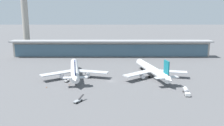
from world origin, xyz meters
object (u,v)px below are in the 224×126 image
(airliner_centre_stand, at_px, (153,70))
(service_truck_near_nose_white, at_px, (68,81))
(control_tower, at_px, (25,8))
(safety_cone_bravo, at_px, (47,87))
(service_truck_under_wing_grey, at_px, (79,100))
(safety_cone_alpha, at_px, (70,85))
(airliner_left_stand, at_px, (76,70))
(service_truck_mid_apron_white, at_px, (187,91))

(airliner_centre_stand, distance_m, service_truck_near_nose_white, 54.40)
(control_tower, xyz_separation_m, safety_cone_bravo, (50.75, -115.94, -44.13))
(airliner_centre_stand, xyz_separation_m, service_truck_under_wing_grey, (-41.86, -43.21, -3.86))
(service_truck_near_nose_white, bearing_deg, control_tower, 119.73)
(safety_cone_alpha, bearing_deg, airliner_centre_stand, 18.78)
(airliner_centre_stand, bearing_deg, safety_cone_bravo, -160.84)
(control_tower, bearing_deg, service_truck_near_nose_white, -60.27)
(airliner_left_stand, relative_size, airliner_centre_stand, 1.01)
(control_tower, distance_m, safety_cone_alpha, 135.23)
(service_truck_near_nose_white, distance_m, control_tower, 128.81)
(service_truck_mid_apron_white, distance_m, control_tower, 183.23)
(airliner_centre_stand, relative_size, service_truck_near_nose_white, 16.85)
(airliner_centre_stand, relative_size, safety_cone_bravo, 78.83)
(airliner_left_stand, bearing_deg, service_truck_near_nose_white, -105.65)
(control_tower, xyz_separation_m, safety_cone_alpha, (62.57, -111.46, -44.13))
(service_truck_mid_apron_white, bearing_deg, safety_cone_bravo, 171.90)
(service_truck_under_wing_grey, bearing_deg, service_truck_near_nose_white, 109.32)
(airliner_centre_stand, xyz_separation_m, safety_cone_alpha, (-50.68, -17.24, -4.35))
(service_truck_near_nose_white, bearing_deg, service_truck_under_wing_grey, -70.68)
(airliner_centre_stand, height_order, service_truck_near_nose_white, airliner_centre_stand)
(service_truck_under_wing_grey, xyz_separation_m, safety_cone_alpha, (-8.82, 25.98, -0.49))
(service_truck_mid_apron_white, bearing_deg, airliner_left_stand, 152.43)
(service_truck_under_wing_grey, height_order, control_tower, control_tower)
(control_tower, relative_size, safety_cone_bravo, 116.96)
(airliner_centre_stand, bearing_deg, control_tower, 140.24)
(service_truck_mid_apron_white, bearing_deg, service_truck_near_nose_white, 161.94)
(service_truck_near_nose_white, xyz_separation_m, safety_cone_alpha, (2.46, -6.20, -0.56))
(service_truck_mid_apron_white, distance_m, safety_cone_bravo, 75.44)
(service_truck_under_wing_grey, relative_size, safety_cone_bravo, 9.27)
(service_truck_mid_apron_white, relative_size, control_tower, 0.11)
(control_tower, distance_m, safety_cone_bravo, 134.04)
(airliner_left_stand, distance_m, airliner_centre_stand, 50.01)
(airliner_left_stand, xyz_separation_m, safety_cone_bravo, (-12.50, -21.84, -4.35))
(airliner_left_stand, xyz_separation_m, service_truck_near_nose_white, (-3.13, -11.16, -3.80))
(service_truck_mid_apron_white, xyz_separation_m, control_tower, (-125.42, 126.56, 42.74))
(safety_cone_alpha, bearing_deg, safety_cone_bravo, -159.24)
(service_truck_near_nose_white, bearing_deg, safety_cone_alpha, -68.36)
(control_tower, bearing_deg, service_truck_mid_apron_white, -45.26)
(service_truck_near_nose_white, distance_m, safety_cone_alpha, 6.69)
(service_truck_near_nose_white, height_order, control_tower, control_tower)
(service_truck_mid_apron_white, xyz_separation_m, safety_cone_bravo, (-74.67, 10.62, -1.39))
(service_truck_near_nose_white, relative_size, service_truck_under_wing_grey, 0.50)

